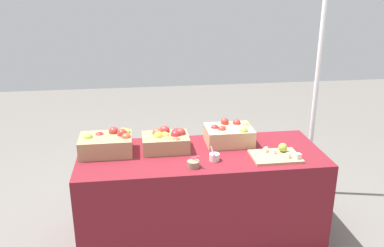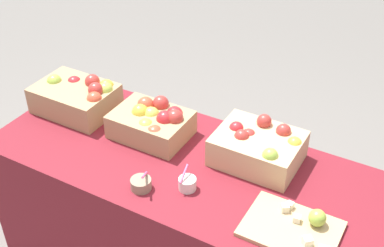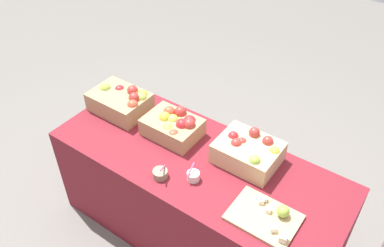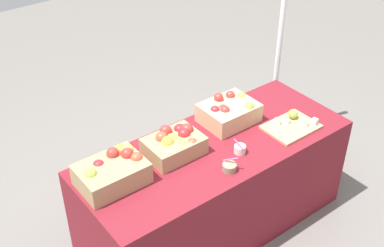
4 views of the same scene
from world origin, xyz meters
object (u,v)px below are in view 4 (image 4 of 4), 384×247
object	(u,v)px
sample_bowl_near	(229,167)
sample_bowl_mid	(240,149)
apple_crate_left	(113,171)
cutting_board_front	(292,125)
tent_pole	(281,34)
apple_crate_middle	(174,143)
apple_crate_right	(229,112)

from	to	relation	value
sample_bowl_near	sample_bowl_mid	distance (m)	0.20
apple_crate_left	sample_bowl_mid	size ratio (longest dim) A/B	3.97
sample_bowl_near	sample_bowl_mid	world-z (taller)	sample_bowl_near
apple_crate_left	cutting_board_front	distance (m)	1.30
sample_bowl_mid	tent_pole	size ratio (longest dim) A/B	0.05
apple_crate_left	tent_pole	distance (m)	1.94
cutting_board_front	tent_pole	distance (m)	0.98
cutting_board_front	sample_bowl_mid	bearing A→B (deg)	179.77
apple_crate_middle	cutting_board_front	size ratio (longest dim) A/B	0.99
apple_crate_middle	tent_pole	distance (m)	1.51
sample_bowl_mid	tent_pole	world-z (taller)	tent_pole
cutting_board_front	apple_crate_left	bearing A→B (deg)	168.79
cutting_board_front	sample_bowl_mid	size ratio (longest dim) A/B	3.62
cutting_board_front	apple_crate_right	bearing A→B (deg)	133.02
apple_crate_middle	apple_crate_right	distance (m)	0.52
apple_crate_left	apple_crate_right	bearing A→B (deg)	4.15
apple_crate_right	sample_bowl_mid	xyz separation A→B (m)	(-0.18, -0.32, -0.05)
tent_pole	apple_crate_left	bearing A→B (deg)	-165.83
apple_crate_left	cutting_board_front	world-z (taller)	apple_crate_left
apple_crate_left	cutting_board_front	bearing A→B (deg)	-11.21
apple_crate_left	sample_bowl_near	world-z (taller)	apple_crate_left
apple_crate_left	sample_bowl_near	xyz separation A→B (m)	(0.62, -0.35, -0.06)
apple_crate_right	tent_pole	xyz separation A→B (m)	(0.90, 0.40, 0.20)
apple_crate_left	sample_bowl_near	bearing A→B (deg)	-29.07
sample_bowl_mid	sample_bowl_near	bearing A→B (deg)	-151.13
apple_crate_left	tent_pole	bearing A→B (deg)	14.17
apple_crate_left	sample_bowl_mid	bearing A→B (deg)	-17.57
cutting_board_front	tent_pole	world-z (taller)	tent_pole
cutting_board_front	sample_bowl_near	bearing A→B (deg)	-171.96
sample_bowl_mid	tent_pole	bearing A→B (deg)	33.80
sample_bowl_near	tent_pole	distance (m)	1.52
apple_crate_right	sample_bowl_near	world-z (taller)	apple_crate_right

